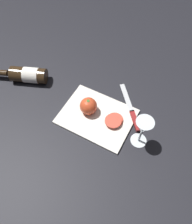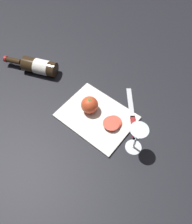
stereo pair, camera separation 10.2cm
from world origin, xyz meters
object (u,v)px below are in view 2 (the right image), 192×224
(wine_bottle, at_px, (38,66))
(knife, at_px, (133,121))
(tomato_slice_stack_near, at_px, (113,123))
(wine_glass, at_px, (137,135))
(whole_tomato, at_px, (90,105))

(wine_bottle, relative_size, knife, 1.31)
(wine_bottle, relative_size, tomato_slice_stack_near, 3.18)
(wine_glass, xyz_separation_m, whole_tomato, (-0.27, 0.03, -0.06))
(whole_tomato, height_order, tomato_slice_stack_near, whole_tomato)
(knife, relative_size, tomato_slice_stack_near, 2.43)
(whole_tomato, bearing_deg, tomato_slice_stack_near, 1.97)
(wine_bottle, xyz_separation_m, wine_glass, (0.66, -0.05, 0.08))
(wine_bottle, bearing_deg, whole_tomato, -3.92)
(wine_bottle, distance_m, tomato_slice_stack_near, 0.53)
(wine_bottle, distance_m, wine_glass, 0.67)
(wine_glass, height_order, tomato_slice_stack_near, wine_glass)
(knife, xyz_separation_m, tomato_slice_stack_near, (-0.07, -0.07, 0.00))
(wine_bottle, height_order, tomato_slice_stack_near, wine_bottle)
(wine_glass, bearing_deg, knife, 125.46)
(wine_glass, distance_m, whole_tomato, 0.28)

